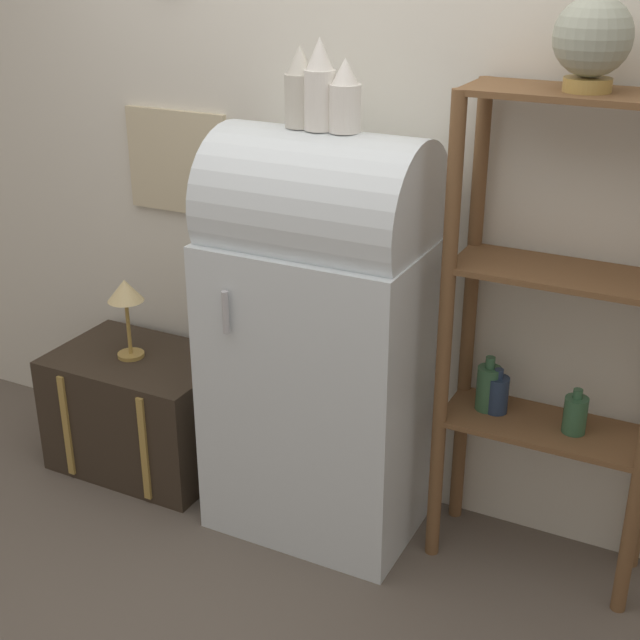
{
  "coord_description": "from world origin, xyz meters",
  "views": [
    {
      "loc": [
        1.32,
        -2.35,
        2.12
      ],
      "look_at": [
        -0.01,
        0.27,
        0.84
      ],
      "focal_mm": 50.0,
      "sensor_mm": 36.0,
      "label": 1
    }
  ],
  "objects_px": {
    "globe": "(593,40)",
    "vase_left": "(300,89)",
    "desk_lamp": "(126,297)",
    "refrigerator": "(321,335)",
    "vase_right": "(345,98)",
    "vase_center": "(320,87)",
    "suitcase_trunk": "(143,410)"
  },
  "relations": [
    {
      "from": "globe",
      "to": "vase_left",
      "type": "distance_m",
      "value": 0.93
    },
    {
      "from": "desk_lamp",
      "to": "vase_left",
      "type": "bearing_deg",
      "value": 1.78
    },
    {
      "from": "refrigerator",
      "to": "vase_right",
      "type": "relative_size",
      "value": 6.51
    },
    {
      "from": "vase_center",
      "to": "desk_lamp",
      "type": "xyz_separation_m",
      "value": [
        -0.87,
        -0.01,
        -0.89
      ]
    },
    {
      "from": "globe",
      "to": "desk_lamp",
      "type": "relative_size",
      "value": 0.79
    },
    {
      "from": "suitcase_trunk",
      "to": "vase_right",
      "type": "bearing_deg",
      "value": 0.28
    },
    {
      "from": "vase_center",
      "to": "vase_right",
      "type": "relative_size",
      "value": 1.26
    },
    {
      "from": "suitcase_trunk",
      "to": "vase_left",
      "type": "xyz_separation_m",
      "value": [
        0.77,
        0.01,
        1.39
      ]
    },
    {
      "from": "suitcase_trunk",
      "to": "vase_right",
      "type": "relative_size",
      "value": 3.07
    },
    {
      "from": "vase_center",
      "to": "globe",
      "type": "bearing_deg",
      "value": 6.58
    },
    {
      "from": "suitcase_trunk",
      "to": "globe",
      "type": "relative_size",
      "value": 2.68
    },
    {
      "from": "vase_left",
      "to": "vase_center",
      "type": "bearing_deg",
      "value": -8.19
    },
    {
      "from": "vase_left",
      "to": "vase_right",
      "type": "relative_size",
      "value": 1.13
    },
    {
      "from": "refrigerator",
      "to": "desk_lamp",
      "type": "xyz_separation_m",
      "value": [
        -0.87,
        -0.02,
        -0.01
      ]
    },
    {
      "from": "suitcase_trunk",
      "to": "globe",
      "type": "xyz_separation_m",
      "value": [
        1.67,
        0.1,
        1.58
      ]
    },
    {
      "from": "vase_left",
      "to": "vase_center",
      "type": "height_order",
      "value": "vase_center"
    },
    {
      "from": "suitcase_trunk",
      "to": "vase_right",
      "type": "height_order",
      "value": "vase_right"
    },
    {
      "from": "refrigerator",
      "to": "suitcase_trunk",
      "type": "relative_size",
      "value": 2.12
    },
    {
      "from": "vase_center",
      "to": "desk_lamp",
      "type": "relative_size",
      "value": 0.87
    },
    {
      "from": "vase_center",
      "to": "suitcase_trunk",
      "type": "bearing_deg",
      "value": -179.96
    },
    {
      "from": "vase_right",
      "to": "refrigerator",
      "type": "bearing_deg",
      "value": -179.01
    },
    {
      "from": "vase_left",
      "to": "refrigerator",
      "type": "bearing_deg",
      "value": -5.94
    },
    {
      "from": "refrigerator",
      "to": "vase_center",
      "type": "bearing_deg",
      "value": -157.01
    },
    {
      "from": "suitcase_trunk",
      "to": "desk_lamp",
      "type": "bearing_deg",
      "value": -153.05
    },
    {
      "from": "suitcase_trunk",
      "to": "globe",
      "type": "distance_m",
      "value": 2.3
    },
    {
      "from": "refrigerator",
      "to": "desk_lamp",
      "type": "bearing_deg",
      "value": -178.95
    },
    {
      "from": "vase_left",
      "to": "vase_center",
      "type": "relative_size",
      "value": 0.9
    },
    {
      "from": "refrigerator",
      "to": "suitcase_trunk",
      "type": "xyz_separation_m",
      "value": [
        -0.85,
        -0.0,
        -0.53
      ]
    },
    {
      "from": "refrigerator",
      "to": "vase_center",
      "type": "distance_m",
      "value": 0.88
    },
    {
      "from": "vase_center",
      "to": "vase_left",
      "type": "bearing_deg",
      "value": 171.81
    },
    {
      "from": "refrigerator",
      "to": "vase_center",
      "type": "height_order",
      "value": "vase_center"
    },
    {
      "from": "vase_right",
      "to": "vase_center",
      "type": "bearing_deg",
      "value": -177.48
    }
  ]
}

